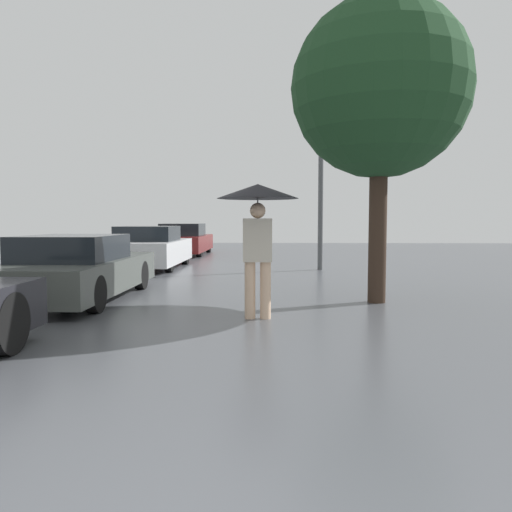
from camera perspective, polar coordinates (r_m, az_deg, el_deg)
name	(u,v)px	position (r m, az deg, el deg)	size (l,w,h in m)	color
pedestrian	(258,210)	(7.22, 0.20, 5.32)	(1.18, 1.18, 1.96)	beige
parked_car_second	(77,269)	(9.59, -19.82, -1.43)	(1.78, 4.32, 1.17)	#4C514C
parked_car_third	(150,248)	(15.29, -12.05, 0.86)	(1.87, 4.05, 1.26)	silver
parked_car_farthest	(184,240)	(20.95, -8.26, 1.79)	(1.88, 4.47, 1.29)	maroon
tree	(380,90)	(9.19, 14.00, 17.97)	(3.04, 3.04, 5.20)	#38281E
street_lamp	(321,181)	(14.54, 7.41, 8.48)	(0.37, 0.37, 3.87)	#515456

